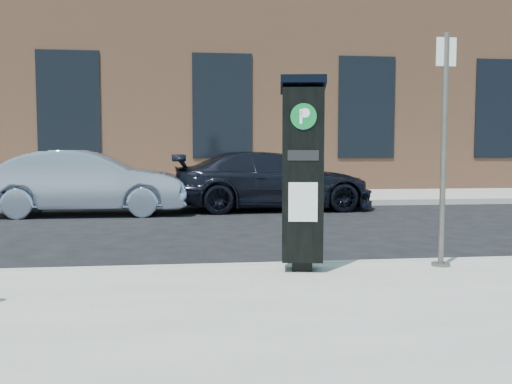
{
  "coord_description": "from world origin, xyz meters",
  "views": [
    {
      "loc": [
        -1.03,
        -6.36,
        1.5
      ],
      "look_at": [
        -0.22,
        0.5,
        0.97
      ],
      "focal_mm": 38.0,
      "sensor_mm": 36.0,
      "label": 1
    }
  ],
  "objects": [
    {
      "name": "curb_far",
      "position": [
        0.0,
        8.02,
        0.07
      ],
      "size": [
        60.0,
        0.12,
        0.16
      ],
      "primitive_type": "cube",
      "color": "#9E9B93",
      "rests_on": "ground"
    },
    {
      "name": "car_silver",
      "position": [
        -3.45,
        6.65,
        0.76
      ],
      "size": [
        4.6,
        1.63,
        1.51
      ],
      "primitive_type": "imported",
      "rotation": [
        0.0,
        0.0,
        1.58
      ],
      "color": "#808CA4",
      "rests_on": "ground"
    },
    {
      "name": "sign_pole",
      "position": [
        1.87,
        -0.38,
        1.49
      ],
      "size": [
        0.24,
        0.22,
        2.69
      ],
      "rotation": [
        0.0,
        0.0,
        0.04
      ],
      "color": "#605A54",
      "rests_on": "sidewalk_near"
    },
    {
      "name": "curb_near",
      "position": [
        0.0,
        -0.02,
        0.07
      ],
      "size": [
        60.0,
        0.12,
        0.16
      ],
      "primitive_type": "cube",
      "color": "#9E9B93",
      "rests_on": "ground"
    },
    {
      "name": "building",
      "position": [
        -0.0,
        17.0,
        4.15
      ],
      "size": [
        28.0,
        10.05,
        8.25
      ],
      "color": "#946143",
      "rests_on": "ground"
    },
    {
      "name": "sidewalk_far",
      "position": [
        0.0,
        14.0,
        0.07
      ],
      "size": [
        60.0,
        12.0,
        0.15
      ],
      "primitive_type": "cube",
      "color": "gray",
      "rests_on": "ground"
    },
    {
      "name": "parking_kiosk",
      "position": [
        0.2,
        -0.4,
        1.26
      ],
      "size": [
        0.56,
        0.51,
        2.17
      ],
      "rotation": [
        0.0,
        0.0,
        -0.16
      ],
      "color": "black",
      "rests_on": "sidewalk_near"
    },
    {
      "name": "car_dark",
      "position": [
        1.0,
        7.24,
        0.74
      ],
      "size": [
        5.17,
        2.26,
        1.48
      ],
      "primitive_type": "imported",
      "rotation": [
        0.0,
        0.0,
        1.61
      ],
      "color": "black",
      "rests_on": "ground"
    },
    {
      "name": "ground",
      "position": [
        0.0,
        0.0,
        0.0
      ],
      "size": [
        120.0,
        120.0,
        0.0
      ],
      "primitive_type": "plane",
      "color": "black",
      "rests_on": "ground"
    }
  ]
}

